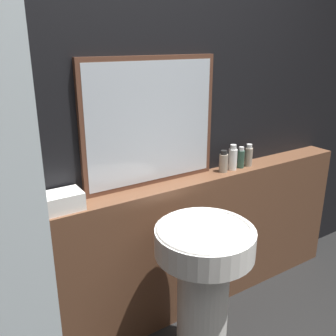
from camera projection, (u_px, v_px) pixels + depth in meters
wall_back at (152, 126)px, 2.14m from camera, size 8.00×0.06×2.50m
vanity_counter at (163, 255)px, 2.30m from camera, size 2.89×0.18×0.92m
pedestal_sink at (203, 281)px, 1.93m from camera, size 0.50×0.50×0.85m
mirror at (151, 123)px, 2.07m from camera, size 0.83×0.03×0.72m
towel_stack at (63, 201)px, 1.84m from camera, size 0.19×0.14×0.09m
shampoo_bottle at (223, 162)px, 2.36m from camera, size 0.06×0.06×0.14m
conditioner_bottle at (233, 158)px, 2.40m from camera, size 0.06×0.06×0.17m
lotion_bottle at (241, 158)px, 2.44m from camera, size 0.04×0.04×0.14m
body_wash_bottle at (249, 156)px, 2.47m from camera, size 0.05×0.05×0.15m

